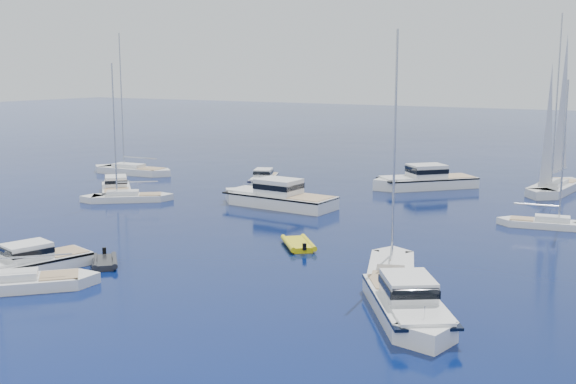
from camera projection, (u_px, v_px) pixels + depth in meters
name	position (u px, v px, depth m)	size (l,w,h in m)	color
ground	(60.00, 331.00, 33.36)	(400.00, 400.00, 0.00)	navy
motor_cruiser_near	(25.00, 272.00, 43.01)	(2.65, 8.64, 2.27)	white
motor_cruiser_right	(408.00, 318.00, 35.15)	(3.09, 10.10, 2.65)	white
motor_cruiser_centre	(276.00, 206.00, 63.68)	(3.70, 12.08, 3.17)	white
motor_cruiser_far_l	(116.00, 194.00, 69.87)	(2.68, 8.77, 2.30)	white
motor_cruiser_distant	(424.00, 188.00, 73.30)	(3.63, 11.86, 3.11)	silver
motor_cruiser_horizon	(263.00, 184.00, 76.09)	(2.35, 7.67, 2.01)	silver
sailboat_fore	(17.00, 289.00, 39.72)	(2.45, 9.44, 13.88)	silver
sailboat_mid_r	(391.00, 277.00, 42.13)	(2.64, 10.15, 14.92)	silver
sailboat_mid_l	(127.00, 201.00, 66.10)	(2.32, 8.91, 13.10)	silver
sailboat_centre	(547.00, 227.00, 55.16)	(2.08, 8.00, 11.75)	white
sailboat_sails_r	(554.00, 192.00, 70.91)	(3.17, 12.21, 17.95)	silver
sailboat_far_l	(132.00, 174.00, 83.26)	(2.96, 11.38, 16.72)	white
tender_yellow	(298.00, 247.00, 49.12)	(2.17, 4.03, 0.95)	yellow
tender_grey_near	(105.00, 265.00, 44.52)	(1.82, 3.25, 0.95)	black
tender_grey_far	(272.00, 182.00, 76.88)	(1.89, 3.41, 0.95)	black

